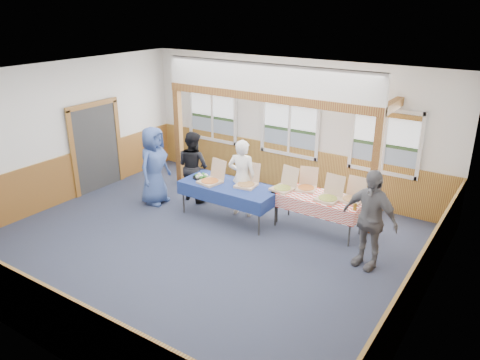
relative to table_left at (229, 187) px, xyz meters
The scene contains 31 objects.
floor 1.49m from the table_left, 78.22° to the right, with size 8.00×8.00×0.00m, color #292F42.
ceiling 2.82m from the table_left, 78.22° to the right, with size 8.00×8.00×0.00m, color white.
wall_back 2.40m from the table_left, 83.07° to the left, with size 8.00×8.00×0.00m, color silver.
wall_front 4.88m from the table_left, 86.79° to the right, with size 8.00×8.00×0.00m, color silver.
wall_left 4.05m from the table_left, 160.95° to the right, with size 8.00×8.00×0.00m, color silver.
wall_right 4.55m from the table_left, 16.80° to the right, with size 8.00×8.00×0.00m, color silver.
wainscot_back 2.21m from the table_left, 82.99° to the left, with size 7.98×0.05×1.10m, color brown.
wainscot_front 4.77m from the table_left, 86.77° to the right, with size 7.98×0.05×1.10m, color brown.
wainscot_left 3.93m from the table_left, 160.83° to the right, with size 0.05×6.98×1.10m, color brown.
wainscot_right 4.44m from the table_left, 16.89° to the right, with size 0.05×6.98×1.10m, color brown.
cased_opening 3.73m from the table_left, behind, with size 0.06×1.30×2.10m, color #2E2E2E.
window_left 3.13m from the table_left, 133.13° to the left, with size 1.56×0.10×1.46m.
window_mid 2.39m from the table_left, 82.94° to the left, with size 1.56×0.10×1.46m.
window_right 3.50m from the table_left, 40.17° to the left, with size 1.56×0.10×1.46m.
post_left 2.50m from the table_left, 155.61° to the left, with size 0.15×0.15×2.40m, color #5F2915.
post_right 2.99m from the table_left, 20.07° to the left, with size 0.15×0.15×2.40m, color #5F2915.
cross_beam 2.07m from the table_left, 75.12° to the left, with size 5.15×0.18×0.18m, color #5F2915.
table_left is the anchor object (origin of this frame).
table_right 1.90m from the table_left, 15.24° to the left, with size 1.93×1.23×0.76m.
pizza_box_a 0.42m from the table_left, 164.73° to the right, with size 0.51×0.59×0.47m.
pizza_box_b 0.40m from the table_left, 25.31° to the left, with size 0.47×0.55×0.45m.
pizza_box_c 1.17m from the table_left, 20.21° to the left, with size 0.49×0.56×0.45m.
pizza_box_d 1.63m from the table_left, 25.08° to the left, with size 0.49×0.55×0.42m.
pizza_box_e 2.14m from the table_left, 11.45° to the left, with size 0.46×0.54×0.46m.
pizza_box_f 2.57m from the table_left, 14.49° to the left, with size 0.41×0.49×0.43m.
veggie_tray 0.75m from the table_left, behind, with size 0.38×0.38×0.09m.
drink_glass 2.70m from the table_left, ahead, with size 0.07×0.07×0.15m, color #9E6B1A.
woman_white 0.35m from the table_left, 62.02° to the left, with size 0.62×0.41×1.71m, color white.
woman_black 1.33m from the table_left, 163.90° to the left, with size 0.80×0.62×1.65m, color black.
man_blue 1.91m from the table_left, behind, with size 0.89×0.58×1.81m, color #39518E.
person_grey 3.16m from the table_left, ahead, with size 1.06×0.44×1.81m, color slate.
Camera 1 is at (5.02, -6.28, 4.44)m, focal length 35.00 mm.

